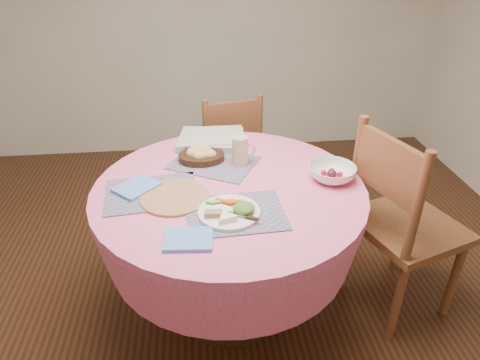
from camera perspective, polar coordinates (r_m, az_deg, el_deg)
The scene contains 15 objects.
ground at distance 2.41m, azimuth -1.23°, elevation -16.33°, with size 4.00×4.00×0.00m, color #331C0F.
dining_table at distance 2.04m, azimuth -1.40°, elevation -5.53°, with size 1.24×1.24×0.75m.
chair_right at distance 2.22m, azimuth 20.55°, elevation -5.14°, with size 0.58×0.60×1.03m.
chair_back at distance 2.86m, azimuth -1.57°, elevation 3.60°, with size 0.48×0.47×0.90m.
placemat_front at distance 1.75m, azimuth -0.62°, elevation -4.44°, with size 0.40×0.30×0.01m, color #16797E.
placemat_left at distance 1.92m, azimuth -11.69°, elevation -1.69°, with size 0.40×0.30×0.01m, color #16797E.
placemat_back at distance 2.14m, azimuth -3.59°, elevation 2.32°, with size 0.40×0.30×0.01m, color #16797E.
wicker_trivet at distance 1.87m, azimuth -8.70°, elevation -2.24°, with size 0.30×0.30×0.01m, color #966841.
napkin_near at distance 1.62m, azimuth -6.88°, elevation -7.83°, with size 0.18×0.14×0.01m, color #5C91ED.
napkin_far at distance 1.96m, azimuth -13.60°, elevation -0.94°, with size 0.18×0.14×0.01m, color #5C91ED.
dinner_plate at distance 1.73m, azimuth -1.21°, elevation -4.15°, with size 0.25×0.25×0.05m.
bread_bowl at distance 2.15m, azimuth -5.22°, elevation 3.44°, with size 0.23×0.23×0.08m.
latte_mug at distance 2.09m, azimuth 0.09°, elevation 3.99°, with size 0.12×0.08×0.14m.
fruit_bowl at distance 2.02m, azimuth 12.16°, elevation 0.93°, with size 0.29×0.29×0.07m.
newspaper_stack at distance 2.34m, azimuth -3.82°, elevation 5.50°, with size 0.38×0.32×0.04m.
Camera 1 is at (-0.13, -1.66, 1.74)m, focal length 32.00 mm.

